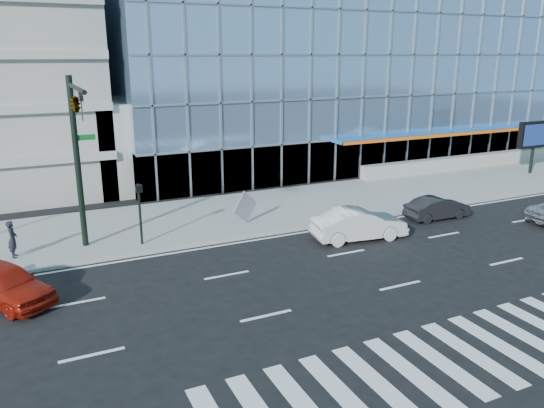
{
  "coord_description": "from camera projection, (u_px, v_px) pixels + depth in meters",
  "views": [
    {
      "loc": [
        -13.18,
        -19.62,
        9.09
      ],
      "look_at": [
        -2.45,
        3.0,
        1.94
      ],
      "focal_mm": 35.0,
      "sensor_mm": 36.0,
      "label": 1
    }
  ],
  "objects": [
    {
      "name": "retaining_wall",
      "position": [
        511.0,
        157.0,
        44.76
      ],
      "size": [
        30.0,
        0.8,
        1.0
      ],
      "primitive_type": "cube",
      "color": "gray",
      "rests_on": "sidewalk"
    },
    {
      "name": "white_sedan",
      "position": [
        359.0,
        224.0,
        26.64
      ],
      "size": [
        5.01,
        2.32,
        1.59
      ],
      "primitive_type": "imported",
      "rotation": [
        0.0,
        0.0,
        1.43
      ],
      "color": "silver",
      "rests_on": "ground"
    },
    {
      "name": "tilted_panel",
      "position": [
        245.0,
        207.0,
        28.63
      ],
      "size": [
        1.69,
        0.82,
        1.83
      ],
      "primitive_type": "cube",
      "rotation": [
        0.0,
        0.69,
        0.43
      ],
      "color": "#9A9A9A",
      "rests_on": "sidewalk"
    },
    {
      "name": "traffic_signal",
      "position": [
        77.0,
        124.0,
        22.72
      ],
      "size": [
        1.14,
        5.74,
        8.0
      ],
      "color": "black",
      "rests_on": "sidewalk"
    },
    {
      "name": "red_sedan",
      "position": [
        5.0,
        284.0,
        19.89
      ],
      "size": [
        3.87,
        4.67,
        1.5
      ],
      "primitive_type": "imported",
      "rotation": [
        0.0,
        0.0,
        0.57
      ],
      "color": "#9D190C",
      "rests_on": "ground"
    },
    {
      "name": "dark_sedan",
      "position": [
        437.0,
        208.0,
        30.0
      ],
      "size": [
        3.89,
        1.46,
        1.27
      ],
      "primitive_type": "imported",
      "rotation": [
        0.0,
        0.0,
        1.54
      ],
      "color": "black",
      "rests_on": "ground"
    },
    {
      "name": "sidewalk",
      "position": [
        273.0,
        208.0,
        31.9
      ],
      "size": [
        120.0,
        8.0,
        0.15
      ],
      "primitive_type": "cube",
      "color": "gray",
      "rests_on": "ground"
    },
    {
      "name": "ramp_block",
      "position": [
        135.0,
        143.0,
        37.31
      ],
      "size": [
        6.0,
        8.0,
        6.0
      ],
      "primitive_type": "cube",
      "color": "gray",
      "rests_on": "ground"
    },
    {
      "name": "theatre_building",
      "position": [
        324.0,
        70.0,
        51.27
      ],
      "size": [
        42.0,
        26.0,
        15.0
      ],
      "primitive_type": "cube",
      "color": "#7397BF",
      "rests_on": "ground"
    },
    {
      "name": "ground",
      "position": [
        346.0,
        253.0,
        24.97
      ],
      "size": [
        160.0,
        160.0,
        0.0
      ],
      "primitive_type": "plane",
      "color": "black",
      "rests_on": "ground"
    },
    {
      "name": "marquee_sign",
      "position": [
        535.0,
        135.0,
        40.14
      ],
      "size": [
        3.2,
        0.43,
        4.0
      ],
      "color": "black",
      "rests_on": "sidewalk"
    },
    {
      "name": "pedestrian",
      "position": [
        12.0,
        239.0,
        23.88
      ],
      "size": [
        0.47,
        0.67,
        1.72
      ],
      "primitive_type": "imported",
      "rotation": [
        0.0,
        0.0,
        1.47
      ],
      "color": "black",
      "rests_on": "sidewalk"
    },
    {
      "name": "ped_signal_post",
      "position": [
        140.0,
        205.0,
        25.17
      ],
      "size": [
        0.3,
        0.33,
        3.0
      ],
      "color": "black",
      "rests_on": "sidewalk"
    }
  ]
}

